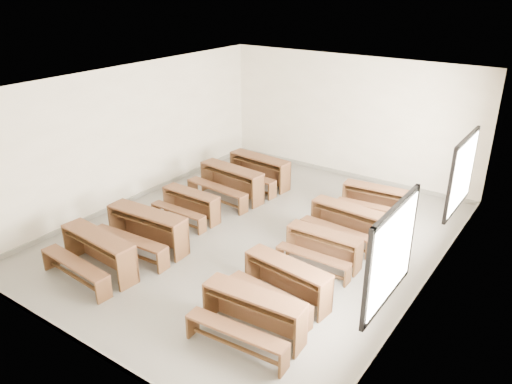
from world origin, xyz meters
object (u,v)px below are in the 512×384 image
Objects in this scene: desk_set_2 at (190,203)px; desk_set_9 at (374,198)px; desk_set_6 at (286,280)px; desk_set_1 at (146,228)px; desk_set_8 at (346,220)px; desk_set_0 at (97,251)px; desk_set_7 at (323,246)px; desk_set_5 at (252,312)px; desk_set_4 at (258,169)px; desk_set_3 at (230,181)px.

desk_set_2 is 4.15m from desk_set_9.
desk_set_6 is 3.98m from desk_set_9.
desk_set_6 is (3.18, 0.08, -0.05)m from desk_set_1.
desk_set_8 is 1.40m from desk_set_9.
desk_set_2 is (-0.18, 1.49, -0.09)m from desk_set_1.
desk_set_6 reaches higher than desk_set_8.
desk_set_7 is at bearing 43.48° from desk_set_0.
desk_set_1 reaches higher than desk_set_5.
desk_set_7 is at bearing 21.98° from desk_set_1.
desk_set_2 is (-0.11, 2.62, -0.07)m from desk_set_0.
desk_set_2 is at bearing 178.84° from desk_set_7.
desk_set_1 is 5.09m from desk_set_9.
desk_set_8 is (-0.08, 1.17, 0.03)m from desk_set_7.
desk_set_6 is (3.36, -1.41, 0.04)m from desk_set_2.
desk_set_6 reaches higher than desk_set_9.
desk_set_1 reaches higher than desk_set_6.
desk_set_4 is at bearing 135.96° from desk_set_6.
desk_set_3 is 1.02× the size of desk_set_4.
desk_set_1 is at bearing -82.42° from desk_set_2.
desk_set_9 is at bearing 90.19° from desk_set_7.
desk_set_8 is (3.05, 2.65, -0.05)m from desk_set_1.
desk_set_2 is 0.98× the size of desk_set_7.
desk_set_3 is 1.19× the size of desk_set_9.
desk_set_9 reaches higher than desk_set_7.
desk_set_2 is 0.87× the size of desk_set_6.
desk_set_1 is 1.50m from desk_set_2.
desk_set_5 is at bearing 7.32° from desk_set_0.
desk_set_5 is 1.10× the size of desk_set_9.
desk_set_5 is (3.38, -3.85, -0.03)m from desk_set_3.
desk_set_4 is 3.36m from desk_set_8.
desk_set_9 is at bearing 97.69° from desk_set_6.
desk_set_0 is 1.20× the size of desk_set_7.
desk_set_6 is at bearing -1.88° from desk_set_1.
desk_set_8 reaches higher than desk_set_2.
desk_set_4 is (0.02, 5.09, 0.00)m from desk_set_0.
desk_set_0 is 4.14m from desk_set_7.
desk_set_0 reaches higher than desk_set_8.
desk_set_0 is 6.07m from desk_set_9.
desk_set_5 is at bearing -19.76° from desk_set_1.
desk_set_2 is at bearing 163.45° from desk_set_6.
desk_set_1 is 1.13× the size of desk_set_8.
desk_set_3 is 1.09× the size of desk_set_6.
desk_set_2 is at bearing -156.92° from desk_set_8.
desk_set_8 is at bearing -18.10° from desk_set_4.
desk_set_5 is 1.01× the size of desk_set_6.
desk_set_4 reaches higher than desk_set_6.
desk_set_4 is 3.13m from desk_set_9.
desk_set_3 is 1.13× the size of desk_set_8.
desk_set_1 is 3.47m from desk_set_7.
desk_set_3 is 4.35m from desk_set_6.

